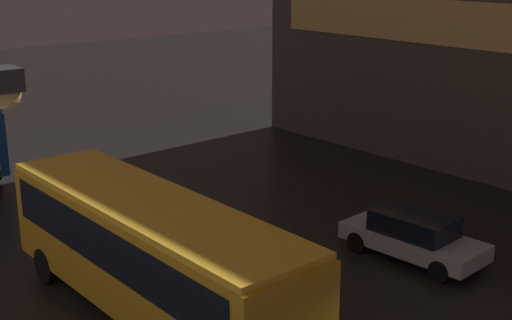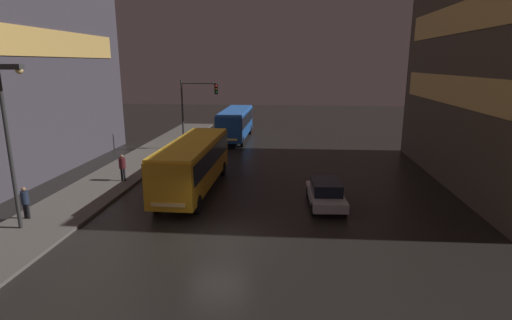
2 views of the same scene
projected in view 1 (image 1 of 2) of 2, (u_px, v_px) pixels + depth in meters
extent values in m
cube|color=#E0B25B|center=(432.00, 22.00, 28.90)|extent=(0.24, 16.44, 1.80)
cube|color=orange|center=(151.00, 254.00, 17.41)|extent=(2.56, 10.29, 2.47)
cube|color=black|center=(150.00, 236.00, 17.27)|extent=(2.61, 9.47, 1.10)
cube|color=yellow|center=(148.00, 203.00, 17.04)|extent=(2.51, 10.09, 0.16)
cylinder|color=black|center=(118.00, 245.00, 21.22)|extent=(0.26, 1.00, 1.00)
cylinder|color=black|center=(46.00, 265.00, 19.81)|extent=(0.26, 1.00, 1.00)
cube|color=#B7B7BC|center=(413.00, 241.00, 21.35)|extent=(2.06, 4.41, 0.50)
cube|color=black|center=(414.00, 223.00, 21.19)|extent=(1.68, 2.46, 0.64)
cylinder|color=black|center=(470.00, 254.00, 20.96)|extent=(0.24, 0.65, 0.64)
cylinder|color=black|center=(440.00, 271.00, 19.87)|extent=(0.24, 0.65, 0.64)
cylinder|color=black|center=(389.00, 228.00, 22.97)|extent=(0.24, 0.65, 0.64)
cylinder|color=black|center=(357.00, 242.00, 21.87)|extent=(0.24, 0.65, 0.64)
sphere|color=#F4CC72|center=(5.00, 94.00, 7.27)|extent=(0.32, 0.32, 0.32)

